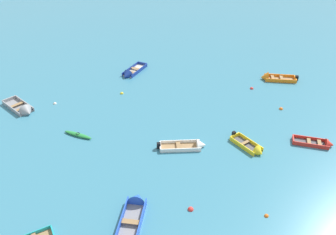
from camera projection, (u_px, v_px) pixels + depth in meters
rowboat_deep_blue_far_back at (130, 73)px, 41.05m from camera, size 3.80×4.35×1.28m
rowboat_yellow_back_row_right at (253, 148)px, 28.62m from camera, size 2.34×3.45×1.08m
rowboat_red_midfield_left at (321, 144)px, 29.20m from camera, size 3.53×2.49×1.01m
rowboat_orange_back_row_left at (271, 78)px, 40.00m from camera, size 4.39×2.66×1.34m
rowboat_blue_cluster_inner at (135, 209)px, 22.92m from camera, size 2.68×4.41×1.26m
rowboat_white_foreground_center at (192, 146)px, 28.96m from camera, size 4.35×1.81×1.14m
rowboat_grey_near_left at (24, 110)px, 33.84m from camera, size 3.75×4.42×1.42m
kayak_green_center at (78, 135)px, 30.38m from camera, size 2.67×2.10×0.28m
mooring_buoy_far_field at (266, 216)px, 22.70m from camera, size 0.31×0.31×0.31m
mooring_buoy_trailing at (281, 109)px, 34.38m from camera, size 0.40×0.40×0.40m
mooring_buoy_near_foreground at (252, 89)px, 38.11m from camera, size 0.40×0.40×0.40m
mooring_buoy_midfield at (122, 94)px, 37.15m from camera, size 0.38×0.38×0.38m
mooring_buoy_central at (55, 104)px, 35.29m from camera, size 0.34×0.34×0.34m
mooring_buoy_between_boats_left at (191, 210)px, 23.18m from camera, size 0.41×0.41×0.41m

